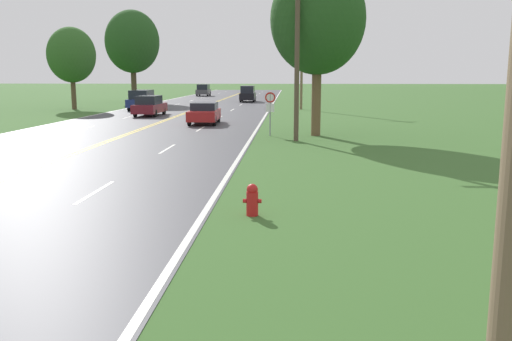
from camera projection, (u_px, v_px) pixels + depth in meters
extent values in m
cube|color=silver|center=(95.00, 192.00, 15.23)|extent=(0.12, 3.00, 0.00)
cube|color=silver|center=(167.00, 149.00, 24.08)|extent=(0.12, 3.00, 0.00)
cube|color=silver|center=(201.00, 129.00, 32.92)|extent=(0.12, 3.00, 0.00)
cube|color=silver|center=(220.00, 117.00, 41.76)|extent=(0.12, 3.00, 0.00)
cube|color=silver|center=(232.00, 110.00, 50.61)|extent=(0.12, 3.00, 0.00)
cube|color=silver|center=(241.00, 105.00, 59.45)|extent=(0.12, 3.00, 0.00)
cube|color=silver|center=(247.00, 101.00, 68.30)|extent=(0.12, 3.00, 0.00)
cube|color=silver|center=(252.00, 98.00, 77.14)|extent=(0.12, 3.00, 0.00)
cube|color=silver|center=(256.00, 95.00, 85.98)|extent=(0.12, 3.00, 0.00)
cube|color=silver|center=(260.00, 93.00, 94.83)|extent=(0.12, 3.00, 0.00)
cube|color=silver|center=(262.00, 92.00, 103.67)|extent=(0.12, 3.00, 0.00)
cube|color=silver|center=(12.00, 148.00, 24.53)|extent=(0.12, 3.00, 0.00)
cube|color=silver|center=(86.00, 128.00, 33.37)|extent=(0.12, 3.00, 0.00)
cube|color=silver|center=(129.00, 117.00, 42.21)|extent=(0.12, 3.00, 0.00)
cube|color=silver|center=(157.00, 110.00, 51.06)|extent=(0.12, 3.00, 0.00)
cube|color=silver|center=(177.00, 104.00, 59.90)|extent=(0.12, 3.00, 0.00)
cube|color=silver|center=(191.00, 101.00, 68.74)|extent=(0.12, 3.00, 0.00)
cube|color=silver|center=(203.00, 98.00, 77.59)|extent=(0.12, 3.00, 0.00)
cube|color=silver|center=(212.00, 95.00, 86.43)|extent=(0.12, 3.00, 0.00)
cube|color=silver|center=(219.00, 93.00, 95.27)|extent=(0.12, 3.00, 0.00)
cube|color=silver|center=(225.00, 92.00, 104.12)|extent=(0.12, 3.00, 0.00)
cylinder|color=red|center=(252.00, 204.00, 12.70)|extent=(0.28, 0.28, 0.57)
sphere|color=red|center=(252.00, 189.00, 12.64)|extent=(0.26, 0.26, 0.26)
cylinder|color=red|center=(260.00, 201.00, 12.68)|extent=(0.08, 0.10, 0.10)
cylinder|color=red|center=(245.00, 201.00, 12.70)|extent=(0.08, 0.10, 0.10)
cylinder|color=gray|center=(270.00, 114.00, 29.11)|extent=(0.07, 0.07, 2.32)
cylinder|color=white|center=(270.00, 97.00, 28.94)|extent=(0.60, 0.02, 0.60)
torus|color=red|center=(270.00, 97.00, 28.92)|extent=(0.55, 0.07, 0.55)
cube|color=white|center=(270.00, 108.00, 29.03)|extent=(0.44, 0.02, 0.44)
cylinder|color=brown|center=(297.00, 56.00, 26.34)|extent=(0.24, 0.24, 8.28)
cylinder|color=brown|center=(302.00, 56.00, 50.73)|extent=(0.24, 0.24, 9.95)
cube|color=brown|center=(302.00, 8.00, 49.96)|extent=(1.80, 0.12, 0.10)
cylinder|color=#473828|center=(134.00, 84.00, 64.99)|extent=(0.64, 0.64, 4.42)
ellipsoid|color=#234C1E|center=(132.00, 42.00, 64.13)|extent=(6.38, 6.38, 7.34)
cylinder|color=brown|center=(316.00, 98.00, 29.13)|extent=(0.50, 0.50, 4.01)
ellipsoid|color=#234C1E|center=(318.00, 19.00, 28.40)|extent=(5.01, 5.01, 5.76)
cylinder|color=brown|center=(74.00, 92.00, 51.50)|extent=(0.45, 0.45, 3.20)
ellipsoid|color=#2D5B23|center=(71.00, 55.00, 50.89)|extent=(4.49, 4.49, 5.16)
cylinder|color=black|center=(215.00, 121.00, 34.98)|extent=(0.22, 0.65, 0.64)
cylinder|color=black|center=(189.00, 121.00, 35.03)|extent=(0.22, 0.65, 0.64)
cylinder|color=black|center=(218.00, 118.00, 37.55)|extent=(0.22, 0.65, 0.64)
cylinder|color=black|center=(195.00, 118.00, 37.60)|extent=(0.22, 0.65, 0.64)
cube|color=#A81E1E|center=(204.00, 115.00, 36.24)|extent=(1.99, 4.27, 0.65)
cube|color=#1E232D|center=(204.00, 106.00, 36.30)|extent=(1.70, 2.37, 0.50)
cylinder|color=black|center=(145.00, 111.00, 45.07)|extent=(0.21, 0.61, 0.60)
cylinder|color=black|center=(164.00, 111.00, 44.96)|extent=(0.21, 0.61, 0.60)
cylinder|color=black|center=(135.00, 113.00, 42.25)|extent=(0.21, 0.61, 0.60)
cylinder|color=black|center=(155.00, 113.00, 42.13)|extent=(0.21, 0.61, 0.60)
cube|color=maroon|center=(150.00, 108.00, 43.55)|extent=(1.83, 4.66, 0.68)
cube|color=#1E232D|center=(149.00, 100.00, 43.25)|extent=(1.60, 2.57, 0.66)
cylinder|color=black|center=(137.00, 105.00, 52.28)|extent=(0.23, 0.72, 0.71)
cylinder|color=black|center=(154.00, 105.00, 52.25)|extent=(0.23, 0.72, 0.71)
cylinder|color=black|center=(129.00, 107.00, 49.39)|extent=(0.23, 0.72, 0.71)
cylinder|color=black|center=(148.00, 107.00, 49.35)|extent=(0.23, 0.72, 0.71)
cube|color=navy|center=(142.00, 103.00, 50.76)|extent=(2.11, 4.83, 0.74)
cube|color=#1E232D|center=(142.00, 94.00, 50.62)|extent=(1.82, 3.39, 0.80)
cylinder|color=black|center=(254.00, 100.00, 64.67)|extent=(0.20, 0.61, 0.61)
cylinder|color=black|center=(240.00, 100.00, 64.76)|extent=(0.20, 0.61, 0.61)
cylinder|color=black|center=(255.00, 99.00, 67.28)|extent=(0.20, 0.61, 0.61)
cylinder|color=black|center=(242.00, 99.00, 67.37)|extent=(0.20, 0.61, 0.61)
cube|color=black|center=(248.00, 96.00, 65.96)|extent=(1.81, 4.29, 0.79)
cube|color=#1E232D|center=(248.00, 89.00, 65.81)|extent=(1.59, 3.01, 0.87)
cylinder|color=black|center=(199.00, 94.00, 85.26)|extent=(0.21, 0.67, 0.67)
cylinder|color=black|center=(210.00, 94.00, 85.18)|extent=(0.21, 0.67, 0.67)
cylinder|color=black|center=(197.00, 94.00, 82.78)|extent=(0.21, 0.67, 0.67)
cylinder|color=black|center=(208.00, 94.00, 82.70)|extent=(0.21, 0.67, 0.67)
cube|color=#47474C|center=(203.00, 92.00, 83.93)|extent=(1.91, 4.10, 0.70)
cube|color=#1E232D|center=(203.00, 87.00, 83.79)|extent=(1.67, 2.88, 0.81)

